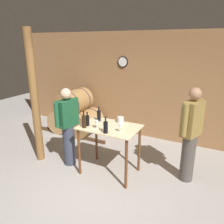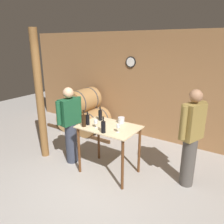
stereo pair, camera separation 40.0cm
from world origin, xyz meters
TOP-DOWN VIEW (x-y plane):
  - ground_plane at (0.00, 0.00)m, footprint 14.00×14.00m
  - back_wall at (-0.00, 2.86)m, footprint 8.40×0.08m
  - barrel_rack at (-1.92, 2.25)m, footprint 2.26×0.88m
  - tasting_table at (-0.11, 0.87)m, footprint 1.08×0.74m
  - wooden_post at (-1.69, 0.63)m, footprint 0.16×0.16m
  - wine_bottle_far_left at (-0.50, 0.61)m, footprint 0.08×0.08m
  - wine_bottle_left at (-0.50, 0.72)m, footprint 0.07×0.07m
  - wine_bottle_center at (-0.44, 1.05)m, footprint 0.07×0.07m
  - wine_bottle_right at (-0.03, 0.58)m, footprint 0.08×0.08m
  - wine_glass_near_left at (-0.28, 0.69)m, footprint 0.07×0.07m
  - wine_glass_near_center at (0.17, 0.73)m, footprint 0.06×0.06m
  - ice_bucket at (-0.02, 1.15)m, footprint 0.13×0.13m
  - person_host at (-1.00, 0.77)m, footprint 0.29×0.58m
  - person_visitor_with_scarf at (1.25, 1.31)m, footprint 0.34×0.56m

SIDE VIEW (x-z plane):
  - ground_plane at x=0.00m, z-range 0.00..0.00m
  - barrel_rack at x=-1.92m, z-range -0.11..1.10m
  - tasting_table at x=-0.11m, z-range 0.29..1.25m
  - person_host at x=-1.00m, z-range 0.04..1.64m
  - person_visitor_with_scarf at x=1.25m, z-range 0.05..1.78m
  - ice_bucket at x=-0.02m, z-range 0.96..1.07m
  - wine_bottle_left at x=-0.50m, z-range 0.93..1.19m
  - wine_glass_near_center at x=0.17m, z-range 0.99..1.14m
  - wine_bottle_right at x=-0.03m, z-range 0.92..1.21m
  - wine_bottle_center at x=-0.44m, z-range 0.93..1.21m
  - wine_glass_near_left at x=-0.28m, z-range 0.99..1.14m
  - wine_bottle_far_left at x=-0.50m, z-range 0.92..1.23m
  - wooden_post at x=-1.69m, z-range 0.00..2.70m
  - back_wall at x=0.00m, z-range 0.00..2.70m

